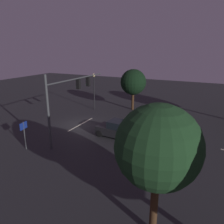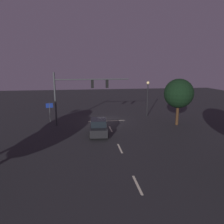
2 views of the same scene
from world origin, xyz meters
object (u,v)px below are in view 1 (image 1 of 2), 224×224
Objects in this scene: traffic_signal_assembly at (69,93)px; tree_right_far at (158,147)px; tree_left_far at (133,82)px; route_sign at (24,130)px; street_lamp_left_kerb at (94,85)px; car_approaching at (118,130)px.

traffic_signal_assembly is 13.17m from tree_right_far.
route_sign is at bearing -13.79° from tree_left_far.
street_lamp_left_kerb is 5.52m from tree_left_far.
street_lamp_left_kerb is at bearing -65.21° from tree_left_far.
traffic_signal_assembly reaches higher than tree_left_far.
tree_right_far reaches higher than car_approaching.
route_sign is at bearing -46.12° from car_approaching.
street_lamp_left_kerb is 0.89× the size of tree_left_far.
route_sign is 13.33m from tree_right_far.
tree_right_far is at bearing 72.87° from route_sign.
traffic_signal_assembly reaches higher than tree_right_far.
tree_left_far is 0.90× the size of tree_right_far.
traffic_signal_assembly is 5.22m from route_sign.
tree_left_far is (-2.31, 5.00, 0.38)m from street_lamp_left_kerb.
tree_right_far is at bearing 53.14° from traffic_signal_assembly.
route_sign is at bearing 4.50° from street_lamp_left_kerb.
tree_right_far is (17.54, 13.55, 0.94)m from street_lamp_left_kerb.
car_approaching is 10.98m from street_lamp_left_kerb.
tree_right_far is (9.79, 6.28, 3.73)m from car_approaching.
tree_right_far is (19.85, 8.54, 0.56)m from tree_left_far.
traffic_signal_assembly is 10.14m from street_lamp_left_kerb.
car_approaching is (-1.90, 4.25, -3.68)m from traffic_signal_assembly.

